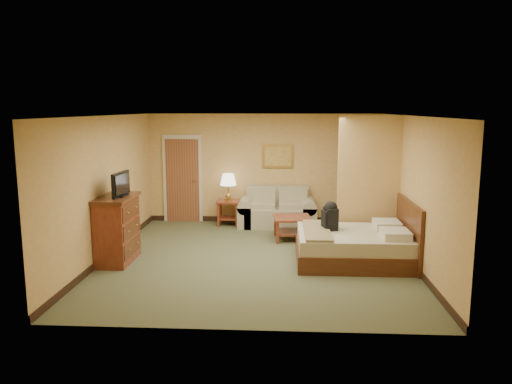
# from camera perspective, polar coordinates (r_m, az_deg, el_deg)

# --- Properties ---
(floor) EXTENTS (6.00, 6.00, 0.00)m
(floor) POSITION_cam_1_polar(r_m,az_deg,el_deg) (9.26, 0.05, -7.60)
(floor) COLOR #515637
(floor) RESTS_ON ground
(ceiling) EXTENTS (6.00, 6.00, 0.00)m
(ceiling) POSITION_cam_1_polar(r_m,az_deg,el_deg) (8.84, 0.05, 8.71)
(ceiling) COLOR white
(ceiling) RESTS_ON back_wall
(back_wall) EXTENTS (5.50, 0.02, 2.60)m
(back_wall) POSITION_cam_1_polar(r_m,az_deg,el_deg) (11.92, 0.85, 2.69)
(back_wall) COLOR tan
(back_wall) RESTS_ON floor
(left_wall) EXTENTS (0.02, 6.00, 2.60)m
(left_wall) POSITION_cam_1_polar(r_m,az_deg,el_deg) (9.51, -16.73, 0.50)
(left_wall) COLOR tan
(left_wall) RESTS_ON floor
(right_wall) EXTENTS (0.02, 6.00, 2.60)m
(right_wall) POSITION_cam_1_polar(r_m,az_deg,el_deg) (9.22, 17.36, 0.20)
(right_wall) COLOR tan
(right_wall) RESTS_ON floor
(partition) EXTENTS (1.20, 0.15, 2.60)m
(partition) POSITION_cam_1_polar(r_m,az_deg,el_deg) (10.00, 12.75, 1.10)
(partition) COLOR tan
(partition) RESTS_ON floor
(door) EXTENTS (0.94, 0.16, 2.10)m
(door) POSITION_cam_1_polar(r_m,az_deg,el_deg) (12.16, -8.38, 1.45)
(door) COLOR beige
(door) RESTS_ON floor
(baseboard) EXTENTS (5.50, 0.02, 0.12)m
(baseboard) POSITION_cam_1_polar(r_m,az_deg,el_deg) (12.13, 0.83, -3.14)
(baseboard) COLOR black
(baseboard) RESTS_ON floor
(loveseat) EXTENTS (1.80, 0.84, 0.91)m
(loveseat) POSITION_cam_1_polar(r_m,az_deg,el_deg) (11.66, 2.43, -2.48)
(loveseat) COLOR tan
(loveseat) RESTS_ON floor
(side_table) EXTENTS (0.53, 0.53, 0.58)m
(side_table) POSITION_cam_1_polar(r_m,az_deg,el_deg) (11.79, -3.17, -1.92)
(side_table) COLOR maroon
(side_table) RESTS_ON floor
(table_lamp) EXTENTS (0.38, 0.38, 0.63)m
(table_lamp) POSITION_cam_1_polar(r_m,az_deg,el_deg) (11.67, -3.20, 1.35)
(table_lamp) COLOR #B69643
(table_lamp) RESTS_ON side_table
(coffee_table) EXTENTS (0.82, 0.82, 0.49)m
(coffee_table) POSITION_cam_1_polar(r_m,az_deg,el_deg) (10.48, 4.13, -3.58)
(coffee_table) COLOR maroon
(coffee_table) RESTS_ON floor
(wall_picture) EXTENTS (0.74, 0.04, 0.57)m
(wall_picture) POSITION_cam_1_polar(r_m,az_deg,el_deg) (11.86, 2.50, 4.10)
(wall_picture) COLOR #B78E3F
(wall_picture) RESTS_ON back_wall
(dresser) EXTENTS (0.59, 1.12, 1.20)m
(dresser) POSITION_cam_1_polar(r_m,az_deg,el_deg) (9.27, -15.57, -4.07)
(dresser) COLOR maroon
(dresser) RESTS_ON floor
(tv) EXTENTS (0.20, 0.71, 0.43)m
(tv) POSITION_cam_1_polar(r_m,az_deg,el_deg) (9.08, -15.20, 0.79)
(tv) COLOR black
(tv) RESTS_ON dresser
(bed) EXTENTS (2.03, 1.73, 1.12)m
(bed) POSITION_cam_1_polar(r_m,az_deg,el_deg) (9.16, 11.51, -6.00)
(bed) COLOR #462110
(bed) RESTS_ON floor
(backpack) EXTENTS (0.27, 0.34, 0.52)m
(backpack) POSITION_cam_1_polar(r_m,az_deg,el_deg) (9.14, 8.53, -2.58)
(backpack) COLOR black
(backpack) RESTS_ON bed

